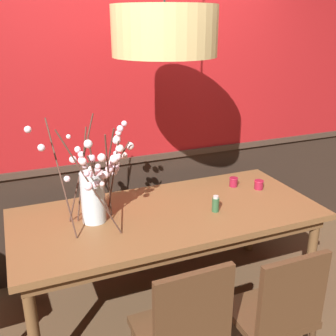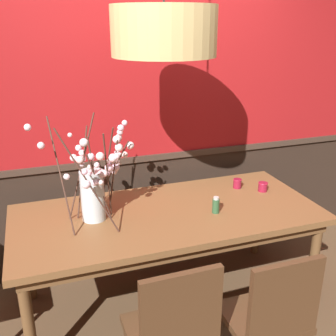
{
  "view_description": "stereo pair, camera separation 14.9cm",
  "coord_description": "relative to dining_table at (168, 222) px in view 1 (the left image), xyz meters",
  "views": [
    {
      "loc": [
        -0.98,
        -2.37,
        2.05
      ],
      "look_at": [
        0.0,
        0.0,
        1.1
      ],
      "focal_mm": 42.81,
      "sensor_mm": 36.0,
      "label": 1
    },
    {
      "loc": [
        -0.84,
        -2.42,
        2.05
      ],
      "look_at": [
        0.0,
        0.0,
        1.1
      ],
      "focal_mm": 42.81,
      "sensor_mm": 36.0,
      "label": 2
    }
  ],
  "objects": [
    {
      "name": "condiment_bottle",
      "position": [
        0.31,
        -0.12,
        0.14
      ],
      "size": [
        0.05,
        0.05,
        0.12
      ],
      "color": "#2D5633",
      "rests_on": "dining_table"
    },
    {
      "name": "candle_holder_nearer_center",
      "position": [
        0.83,
        0.1,
        0.12
      ],
      "size": [
        0.08,
        0.08,
        0.07
      ],
      "color": "maroon",
      "rests_on": "dining_table"
    },
    {
      "name": "dining_table",
      "position": [
        0.0,
        0.0,
        0.0
      ],
      "size": [
        2.17,
        0.97,
        0.77
      ],
      "color": "brown",
      "rests_on": "ground"
    },
    {
      "name": "chair_far_side_right",
      "position": [
        0.29,
        0.87,
        -0.15
      ],
      "size": [
        0.47,
        0.42,
        0.96
      ],
      "color": "#4C301C",
      "rests_on": "ground"
    },
    {
      "name": "chair_near_side_right",
      "position": [
        0.28,
        -0.92,
        -0.16
      ],
      "size": [
        0.44,
        0.39,
        0.93
      ],
      "color": "#4C301C",
      "rests_on": "ground"
    },
    {
      "name": "vase_with_blossoms",
      "position": [
        -0.49,
        0.06,
        0.32
      ],
      "size": [
        0.68,
        0.6,
        0.71
      ],
      "color": "silver",
      "rests_on": "dining_table"
    },
    {
      "name": "pendant_lamp",
      "position": [
        -0.04,
        -0.05,
        1.3
      ],
      "size": [
        0.63,
        0.63,
        1.13
      ],
      "color": "tan"
    },
    {
      "name": "chair_near_side_left",
      "position": [
        -0.28,
        -0.88,
        -0.15
      ],
      "size": [
        0.43,
        0.43,
        0.98
      ],
      "color": "#4C301C",
      "rests_on": "ground"
    },
    {
      "name": "ground_plane",
      "position": [
        0.0,
        0.0,
        -0.69
      ],
      "size": [
        24.0,
        24.0,
        0.0
      ],
      "primitive_type": "plane",
      "color": "brown"
    },
    {
      "name": "candle_holder_nearer_edge",
      "position": [
        0.67,
        0.22,
        0.12
      ],
      "size": [
        0.07,
        0.07,
        0.08
      ],
      "color": "maroon",
      "rests_on": "dining_table"
    },
    {
      "name": "back_wall",
      "position": [
        0.0,
        0.71,
        0.78
      ],
      "size": [
        6.08,
        0.14,
        2.97
      ],
      "color": "#2D2119",
      "rests_on": "ground"
    }
  ]
}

